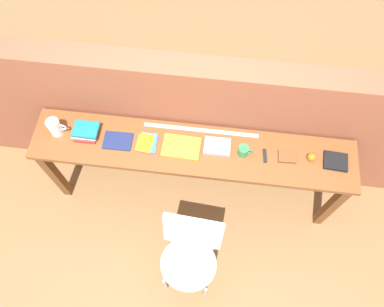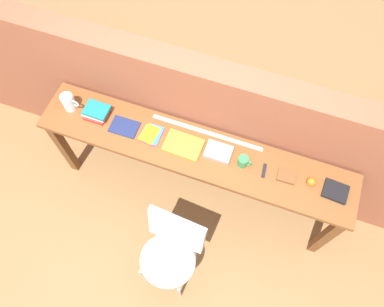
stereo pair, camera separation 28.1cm
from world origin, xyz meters
TOP-DOWN VIEW (x-y plane):
  - ground_plane at (0.00, 0.00)m, footprint 40.00×40.00m
  - brick_wall_back at (0.00, 0.64)m, footprint 6.00×0.20m
  - sideboard at (0.00, 0.30)m, footprint 2.50×0.44m
  - chair_white_moulded at (0.06, -0.41)m, footprint 0.47×0.48m
  - pitcher_white at (-1.06, 0.32)m, footprint 0.14×0.10m
  - book_stack_leftmost at (-0.83, 0.33)m, footprint 0.20×0.17m
  - magazine_cycling at (-0.58, 0.30)m, footprint 0.22×0.16m
  - pamphlet_pile_colourful at (-0.35, 0.30)m, footprint 0.17×0.19m
  - book_open_centre at (-0.09, 0.30)m, footprint 0.29×0.20m
  - book_grey_hardcover at (0.18, 0.33)m, footprint 0.20×0.15m
  - mug at (0.38, 0.31)m, footprint 0.11×0.08m
  - multitool_folded at (0.55, 0.30)m, footprint 0.03×0.11m
  - leather_journal_brown at (0.71, 0.31)m, footprint 0.13×0.11m
  - sports_ball_small at (0.89, 0.32)m, footprint 0.07×0.07m
  - book_repair_rightmost at (1.07, 0.32)m, footprint 0.18×0.16m
  - ruler_metal_back_edge at (0.04, 0.47)m, footprint 0.90×0.03m

SIDE VIEW (x-z plane):
  - ground_plane at x=0.00m, z-range 0.00..0.00m
  - chair_white_moulded at x=0.06m, z-range 0.08..0.97m
  - brick_wall_back at x=0.00m, z-range 0.00..1.44m
  - sideboard at x=0.00m, z-range 0.30..1.18m
  - ruler_metal_back_edge at x=0.04m, z-range 0.88..0.88m
  - magazine_cycling at x=-0.58m, z-range 0.88..0.89m
  - pamphlet_pile_colourful at x=-0.35m, z-range 0.88..0.90m
  - multitool_folded at x=0.55m, z-range 0.88..0.90m
  - book_open_centre at x=-0.09m, z-range 0.88..0.90m
  - leather_journal_brown at x=0.71m, z-range 0.88..0.90m
  - book_repair_rightmost at x=1.07m, z-range 0.88..0.91m
  - book_grey_hardcover at x=0.18m, z-range 0.88..0.91m
  - sports_ball_small at x=0.89m, z-range 0.88..0.95m
  - book_stack_leftmost at x=-0.83m, z-range 0.88..0.95m
  - mug at x=0.38m, z-range 0.88..0.97m
  - pitcher_white at x=-1.06m, z-range 0.87..1.05m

